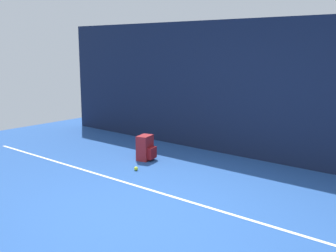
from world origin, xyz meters
The scene contains 5 objects.
ground_plane centered at (0.00, 0.00, 0.00)m, with size 12.00×12.00×0.00m, color #234C93.
back_fence centered at (0.00, 3.00, 1.22)m, with size 10.00×0.10×2.45m, color #141E38.
court_line centered at (0.00, 0.58, 0.00)m, with size 9.00×0.05×0.00m, color white.
backpack centered at (-1.59, 1.68, 0.21)m, with size 0.34×0.34×0.44m.
tennis_ball_by_fence centered at (-1.27, 1.11, 0.03)m, with size 0.07×0.07×0.07m, color #CCE033.
Camera 1 is at (3.25, -3.45, 1.98)m, focal length 43.99 mm.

